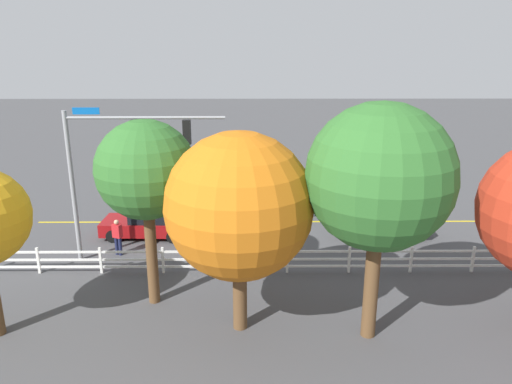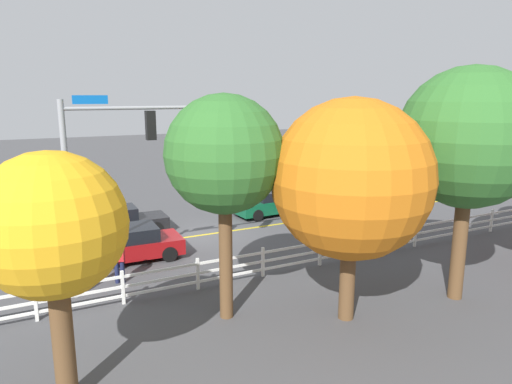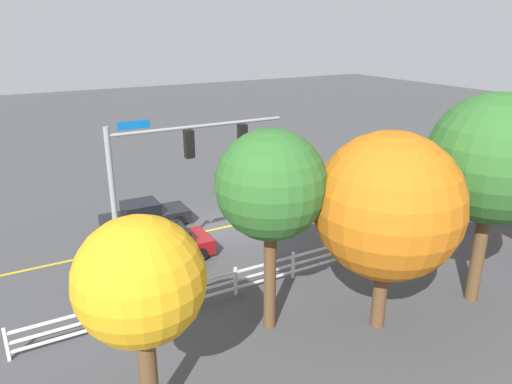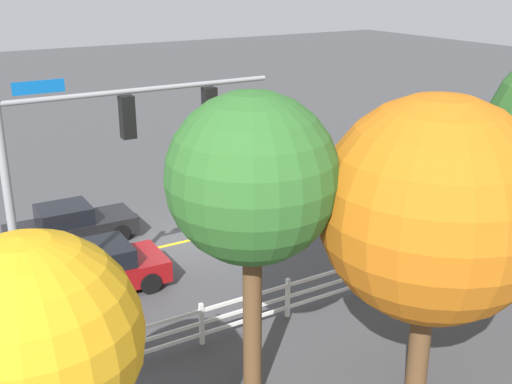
# 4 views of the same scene
# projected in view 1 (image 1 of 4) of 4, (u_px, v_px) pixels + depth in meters

# --- Properties ---
(ground_plane) EXTENTS (120.00, 120.00, 0.00)m
(ground_plane) POSITION_uv_depth(u_px,v_px,m) (224.00, 222.00, 26.29)
(ground_plane) COLOR #444447
(lane_center_stripe) EXTENTS (28.00, 0.16, 0.01)m
(lane_center_stripe) POSITION_uv_depth(u_px,v_px,m) (298.00, 222.00, 26.31)
(lane_center_stripe) COLOR gold
(lane_center_stripe) RESTS_ON ground_plane
(signal_assembly) EXTENTS (6.66, 0.38, 6.75)m
(signal_assembly) POSITION_uv_depth(u_px,v_px,m) (116.00, 156.00, 20.36)
(signal_assembly) COLOR gray
(signal_assembly) RESTS_ON ground_plane
(car_0) EXTENTS (4.09, 1.83, 1.35)m
(car_0) POSITION_uv_depth(u_px,v_px,m) (385.00, 223.00, 24.28)
(car_0) COLOR black
(car_0) RESTS_ON ground_plane
(car_1) EXTENTS (4.80, 2.10, 1.42)m
(car_1) POSITION_uv_depth(u_px,v_px,m) (318.00, 198.00, 28.03)
(car_1) COLOR #0C4C2D
(car_1) RESTS_ON ground_plane
(car_2) EXTENTS (4.33, 1.86, 1.37)m
(car_2) POSITION_uv_depth(u_px,v_px,m) (169.00, 199.00, 27.95)
(car_2) COLOR black
(car_2) RESTS_ON ground_plane
(car_3) EXTENTS (4.36, 2.08, 1.43)m
(car_3) POSITION_uv_depth(u_px,v_px,m) (148.00, 223.00, 24.22)
(car_3) COLOR maroon
(car_3) RESTS_ON ground_plane
(pedestrian) EXTENTS (0.47, 0.40, 1.69)m
(pedestrian) POSITION_uv_depth(u_px,v_px,m) (118.00, 236.00, 21.97)
(pedestrian) COLOR #191E3F
(pedestrian) RESTS_ON ground_plane
(white_rail_fence) EXTENTS (26.10, 0.10, 1.15)m
(white_rail_fence) POSITION_uv_depth(u_px,v_px,m) (287.00, 259.00, 20.35)
(white_rail_fence) COLOR white
(white_rail_fence) RESTS_ON ground_plane
(tree_1) EXTENTS (3.50, 3.50, 6.83)m
(tree_1) POSITION_uv_depth(u_px,v_px,m) (146.00, 171.00, 16.76)
(tree_1) COLOR brown
(tree_1) RESTS_ON ground_plane
(tree_4) EXTENTS (4.52, 4.52, 7.70)m
(tree_4) POSITION_uv_depth(u_px,v_px,m) (380.00, 178.00, 14.55)
(tree_4) COLOR brown
(tree_4) RESTS_ON ground_plane
(tree_5) EXTENTS (4.74, 4.74, 6.74)m
(tree_5) POSITION_uv_depth(u_px,v_px,m) (239.00, 206.00, 15.30)
(tree_5) COLOR brown
(tree_5) RESTS_ON ground_plane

